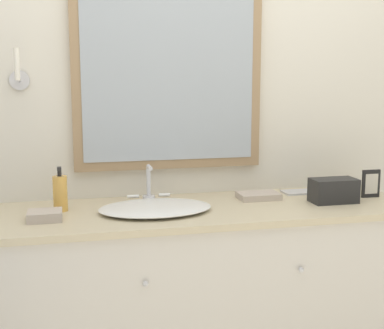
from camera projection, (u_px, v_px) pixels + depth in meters
The scene contains 9 objects.
wall_back at pixel (191, 120), 2.70m from camera, with size 8.00×0.18×2.55m.
vanity_counter at pixel (207, 300), 2.52m from camera, with size 1.91×0.61×0.91m.
sink_basin at pixel (155, 207), 2.36m from camera, with size 0.50×0.39×0.18m.
soap_bottle at pixel (60, 193), 2.36m from camera, with size 0.06×0.06×0.20m.
appliance_box at pixel (334, 191), 2.52m from camera, with size 0.22×0.12×0.11m.
picture_frame at pixel (371, 184), 2.63m from camera, with size 0.09×0.01×0.14m.
hand_towel_near_sink at pixel (45, 216), 2.22m from camera, with size 0.14×0.12×0.04m.
hand_towel_far_corner at pixel (258, 196), 2.60m from camera, with size 0.20×0.13×0.03m.
metal_tray at pixel (299, 192), 2.73m from camera, with size 0.16×0.11×0.01m.
Camera 1 is at (-0.62, -1.99, 1.50)m, focal length 50.00 mm.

